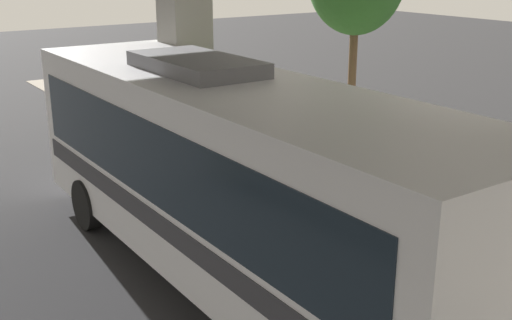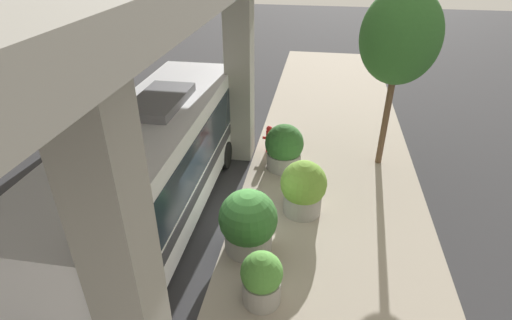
# 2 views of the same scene
# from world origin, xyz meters

# --- Properties ---
(ground_plane) EXTENTS (80.00, 80.00, 0.00)m
(ground_plane) POSITION_xyz_m (0.00, 0.00, 0.00)
(ground_plane) COLOR #2D2D30
(ground_plane) RESTS_ON ground
(sidewalk_strip) EXTENTS (6.00, 40.00, 0.02)m
(sidewalk_strip) POSITION_xyz_m (-3.00, 0.00, 0.01)
(sidewalk_strip) COLOR gray
(sidewalk_strip) RESTS_ON ground
(overpass) EXTENTS (9.40, 17.18, 7.14)m
(overpass) POSITION_xyz_m (4.00, 0.00, 6.20)
(overpass) COLOR gray
(overpass) RESTS_ON ground
(bus) EXTENTS (2.73, 10.33, 3.57)m
(bus) POSITION_xyz_m (2.11, -0.22, 1.94)
(bus) COLOR silver
(bus) RESTS_ON ground
(fire_hydrant) EXTENTS (0.51, 0.24, 1.12)m
(fire_hydrant) POSITION_xyz_m (-0.54, -4.98, 0.57)
(fire_hydrant) COLOR #B21919
(fire_hydrant) RESTS_ON ground
(planter_front) EXTENTS (1.40, 1.40, 1.76)m
(planter_front) POSITION_xyz_m (-2.07, -1.32, 0.88)
(planter_front) COLOR gray
(planter_front) RESTS_ON ground
(planter_middle) EXTENTS (1.58, 1.58, 1.82)m
(planter_middle) POSITION_xyz_m (-0.72, 0.55, 0.88)
(planter_middle) COLOR gray
(planter_middle) RESTS_ON ground
(planter_back) EXTENTS (0.98, 0.98, 1.41)m
(planter_back) POSITION_xyz_m (-1.35, 2.28, 0.71)
(planter_back) COLOR gray
(planter_back) RESTS_ON ground
(planter_extra) EXTENTS (1.39, 1.39, 1.71)m
(planter_extra) POSITION_xyz_m (-1.23, -3.87, 0.83)
(planter_extra) COLOR gray
(planter_extra) RESTS_ON ground
(street_tree_near) EXTENTS (2.58, 2.58, 6.21)m
(street_tree_near) POSITION_xyz_m (-4.72, -4.84, 4.64)
(street_tree_near) COLOR brown
(street_tree_near) RESTS_ON ground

